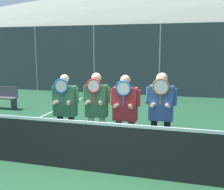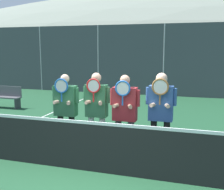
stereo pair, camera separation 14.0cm
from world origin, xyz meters
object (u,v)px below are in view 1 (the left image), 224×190
at_px(player_center_right, 125,111).
at_px(player_rightmost, 161,109).
at_px(car_left_of_center, 157,73).
at_px(player_leftmost, 65,107).
at_px(player_center_left, 97,107).
at_px(car_far_left, 79,70).

distance_m(player_center_right, player_rightmost, 0.72).
height_order(player_center_right, player_rightmost, player_rightmost).
bearing_deg(player_center_right, car_left_of_center, 93.31).
relative_size(player_leftmost, player_center_left, 0.97).
xyz_separation_m(player_center_left, car_far_left, (-5.00, 11.19, -0.16)).
xyz_separation_m(player_center_left, player_center_right, (0.65, -0.11, -0.01)).
xyz_separation_m(player_rightmost, car_left_of_center, (-1.35, 11.01, -0.25)).
relative_size(player_center_right, car_left_of_center, 0.43).
bearing_deg(player_leftmost, car_left_of_center, 86.25).
distance_m(player_center_left, car_left_of_center, 11.01).
bearing_deg(player_center_right, car_far_left, 116.56).
xyz_separation_m(player_leftmost, player_center_left, (0.71, 0.03, 0.03)).
bearing_deg(car_far_left, player_leftmost, -69.10).
distance_m(player_leftmost, car_left_of_center, 11.07).
bearing_deg(player_center_left, car_far_left, 114.07).
xyz_separation_m(player_leftmost, car_left_of_center, (0.72, 11.04, -0.18)).
xyz_separation_m(player_center_left, player_rightmost, (1.36, 0.00, 0.04)).
relative_size(player_center_left, player_rightmost, 0.98).
bearing_deg(player_center_left, car_left_of_center, 89.95).
distance_m(player_center_left, car_far_left, 12.26).
bearing_deg(car_left_of_center, player_center_left, -90.05).
xyz_separation_m(player_center_right, car_left_of_center, (-0.64, 11.12, -0.20)).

